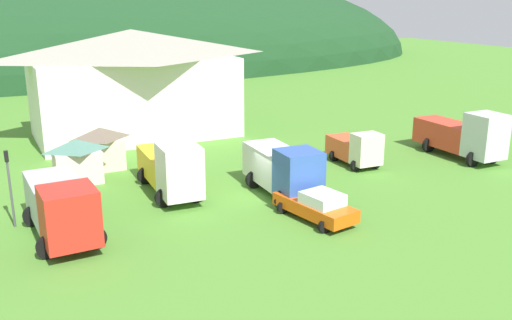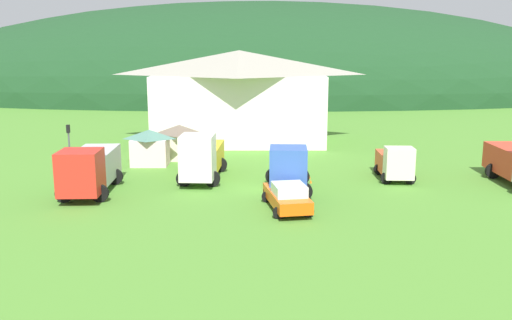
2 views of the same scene
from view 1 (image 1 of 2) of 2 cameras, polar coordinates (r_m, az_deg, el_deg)
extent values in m
plane|color=#4C842D|center=(34.15, -0.10, -3.82)|extent=(200.00, 200.00, 0.00)
ellipsoid|color=#193D1E|center=(105.00, -18.91, 8.96)|extent=(142.12, 60.00, 35.77)
cube|color=white|center=(49.82, -12.11, 6.20)|extent=(16.29, 9.34, 6.68)
pyramid|color=gray|center=(49.27, -12.42, 11.37)|extent=(17.60, 10.09, 2.34)
cube|color=beige|center=(41.07, -15.29, 0.66)|extent=(2.85, 2.47, 2.18)
pyramid|color=#6B5B4C|center=(40.72, -15.44, 2.65)|extent=(3.07, 2.66, 0.76)
cube|color=beige|center=(38.37, -17.49, -0.64)|extent=(2.86, 2.10, 2.15)
pyramid|color=#4C7A6B|center=(37.99, -17.67, 1.46)|extent=(3.09, 2.27, 0.75)
cube|color=red|center=(27.73, -18.25, -5.37)|extent=(2.55, 2.63, 2.67)
cube|color=black|center=(27.41, -18.30, -4.31)|extent=(1.39, 2.08, 0.85)
cube|color=#B2B2B7|center=(31.25, -19.52, -3.67)|extent=(2.64, 4.89, 2.04)
cylinder|color=black|center=(28.42, -15.87, -7.54)|extent=(1.10, 0.30, 1.10)
cylinder|color=black|center=(28.09, -20.17, -8.23)|extent=(1.10, 0.30, 1.10)
cylinder|color=black|center=(32.42, -17.71, -4.70)|extent=(1.10, 0.30, 1.10)
cylinder|color=black|center=(32.14, -21.47, -5.26)|extent=(1.10, 0.30, 1.10)
cube|color=silver|center=(32.70, -7.69, -1.09)|extent=(2.35, 2.67, 3.01)
cube|color=black|center=(32.40, -7.67, -0.03)|extent=(1.30, 2.10, 0.96)
cube|color=gold|center=(36.43, -9.35, -0.48)|extent=(2.48, 5.17, 1.64)
cylinder|color=black|center=(33.44, -6.01, -3.35)|extent=(1.10, 0.30, 1.10)
cylinder|color=black|center=(32.95, -9.21, -3.78)|extent=(1.10, 0.30, 1.10)
cylinder|color=black|center=(37.60, -8.17, -1.20)|extent=(1.10, 0.30, 1.10)
cylinder|color=black|center=(37.16, -11.02, -1.55)|extent=(1.10, 0.30, 1.10)
cube|color=#3356AD|center=(32.25, 4.29, -1.45)|extent=(2.38, 2.39, 2.77)
cube|color=black|center=(31.97, 4.41, -0.47)|extent=(1.31, 1.88, 0.89)
cube|color=silver|center=(35.20, 1.71, -0.43)|extent=(2.48, 4.53, 2.14)
cylinder|color=black|center=(33.15, 5.75, -3.52)|extent=(1.10, 0.30, 1.10)
cylinder|color=black|center=(32.26, 2.70, -4.02)|extent=(1.10, 0.30, 1.10)
cylinder|color=black|center=(36.50, 2.64, -1.59)|extent=(1.10, 0.30, 1.10)
cylinder|color=black|center=(35.70, -0.19, -1.98)|extent=(1.10, 0.30, 1.10)
cube|color=beige|center=(39.90, 11.06, 1.08)|extent=(1.98, 1.50, 2.18)
cube|color=black|center=(39.72, 11.15, 1.72)|extent=(1.09, 1.18, 0.70)
cube|color=#DB512D|center=(41.82, 9.22, 1.30)|extent=(2.05, 3.24, 1.37)
cylinder|color=black|center=(40.65, 11.91, -0.28)|extent=(0.80, 0.30, 0.80)
cylinder|color=black|center=(39.73, 10.01, -0.56)|extent=(0.80, 0.30, 0.80)
cylinder|color=black|center=(42.81, 9.74, 0.67)|extent=(0.80, 0.30, 0.80)
cylinder|color=black|center=(41.95, 7.89, 0.43)|extent=(0.80, 0.30, 0.80)
cube|color=silver|center=(43.32, 22.08, 2.26)|extent=(2.32, 2.35, 3.17)
cube|color=black|center=(43.10, 22.29, 3.12)|extent=(1.25, 1.87, 1.02)
cube|color=red|center=(45.91, 18.63, 2.51)|extent=(2.35, 5.05, 1.89)
cylinder|color=black|center=(44.43, 22.73, 0.40)|extent=(1.10, 0.30, 1.10)
cylinder|color=black|center=(42.98, 20.96, 0.08)|extent=(1.10, 0.30, 1.10)
cylinder|color=black|center=(47.34, 18.76, 1.72)|extent=(1.10, 0.30, 1.10)
cylinder|color=black|center=(45.97, 16.98, 1.46)|extent=(1.10, 0.30, 1.10)
cube|color=#EE570F|center=(30.91, 5.91, -4.74)|extent=(2.73, 5.20, 0.70)
cube|color=silver|center=(30.28, 6.70, -3.89)|extent=(2.07, 2.25, 0.62)
cylinder|color=black|center=(30.48, 9.20, -5.89)|extent=(0.68, 0.24, 0.68)
cylinder|color=black|center=(29.38, 6.90, -6.65)|extent=(0.68, 0.24, 0.68)
cylinder|color=black|center=(32.72, 4.99, -4.16)|extent=(0.68, 0.24, 0.68)
cylinder|color=black|center=(31.71, 2.72, -4.80)|extent=(0.68, 0.24, 0.68)
cylinder|color=#4C4C51|center=(31.99, -23.41, -3.21)|extent=(0.12, 0.12, 3.59)
cube|color=black|center=(31.41, -23.83, 0.36)|extent=(0.20, 0.24, 0.55)
sphere|color=yellow|center=(31.54, -23.85, 0.41)|extent=(0.14, 0.14, 0.14)
cone|color=orange|center=(37.21, 3.32, -2.14)|extent=(0.36, 0.36, 0.52)
cone|color=orange|center=(38.34, 2.36, -1.57)|extent=(0.36, 0.36, 0.58)
camera|label=2|loc=(15.73, 87.24, -8.05)|focal=38.70mm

